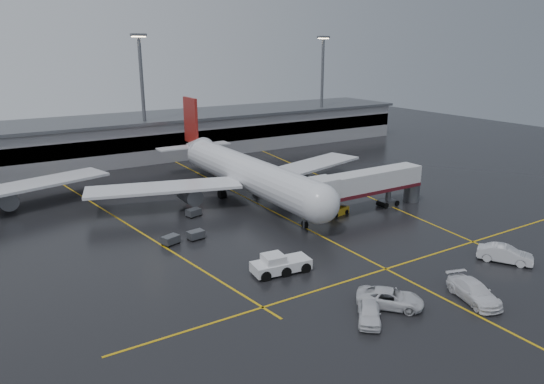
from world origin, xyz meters
TOP-DOWN VIEW (x-y plane):
  - ground at (0.00, 0.00)m, footprint 220.00×220.00m
  - apron_line_centre at (0.00, 0.00)m, footprint 0.25×90.00m
  - apron_line_stop at (0.00, -22.00)m, footprint 60.00×0.25m
  - apron_line_left at (-20.00, 10.00)m, footprint 9.99×69.35m
  - apron_line_right at (18.00, 10.00)m, footprint 7.57×69.64m
  - terminal at (0.00, 47.93)m, footprint 122.00×19.00m
  - light_mast_mid at (-5.00, 42.00)m, footprint 3.00×1.20m
  - light_mast_right at (40.00, 42.00)m, footprint 3.00×1.20m
  - main_airliner at (0.00, 9.70)m, footprint 48.80×45.60m
  - jet_bridge at (11.87, -6.00)m, footprint 19.90×3.40m
  - pushback_tractor at (-10.21, -16.64)m, footprint 6.52×3.33m
  - belt_loader at (7.13, -5.06)m, footprint 3.65×2.16m
  - service_van_a at (-5.46, -28.04)m, footprint 6.19×6.37m
  - service_van_b at (2.08, -31.38)m, footprint 4.24×6.72m
  - service_van_c at (12.49, -27.62)m, footprint 4.69×5.97m
  - service_van_d at (-8.77, -28.86)m, footprint 4.61×4.91m
  - baggage_cart_a at (-13.88, -3.15)m, footprint 2.15×1.55m
  - baggage_cart_b at (-17.15, -3.09)m, footprint 2.31×1.88m
  - baggage_cart_c at (-10.64, 5.02)m, footprint 2.28×1.80m

SIDE VIEW (x-z plane):
  - ground at x=0.00m, z-range 0.00..0.00m
  - apron_line_centre at x=0.00m, z-range 0.00..0.02m
  - apron_line_stop at x=0.00m, z-range 0.00..0.02m
  - apron_line_left at x=-20.00m, z-range 0.00..0.02m
  - apron_line_right at x=18.00m, z-range 0.00..0.02m
  - belt_loader at x=7.13m, z-range -0.55..1.63m
  - baggage_cart_a at x=-13.88m, z-range 0.07..1.19m
  - baggage_cart_b at x=-17.15m, z-range 0.07..1.19m
  - baggage_cart_c at x=-10.64m, z-range 0.07..1.19m
  - service_van_d at x=-8.77m, z-range 0.00..1.64m
  - service_van_a at x=-5.46m, z-range 0.00..1.69m
  - pushback_tractor at x=-10.21m, z-range -0.23..2.01m
  - service_van_b at x=2.08m, z-range 0.00..1.81m
  - service_van_c at x=12.49m, z-range 0.00..1.90m
  - jet_bridge at x=11.87m, z-range 0.91..6.96m
  - main_airliner at x=0.00m, z-range -2.84..11.26m
  - terminal at x=0.00m, z-range 0.02..8.62m
  - light_mast_mid at x=-5.00m, z-range 1.75..27.20m
  - light_mast_right at x=40.00m, z-range 1.75..27.20m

